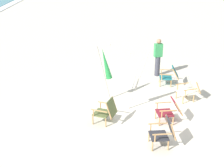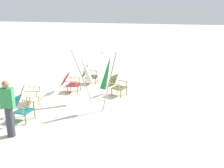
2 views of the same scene
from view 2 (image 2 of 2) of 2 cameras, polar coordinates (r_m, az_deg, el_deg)
ground_plane at (r=11.03m, az=-8.28°, el=-2.04°), size 80.00×80.00×0.00m
beach_chair_front_left at (r=8.88m, az=-19.49°, el=-4.76°), size 0.66×0.82×0.78m
beach_chair_back_left at (r=11.15m, az=-9.17°, el=0.41°), size 0.66×0.83×0.78m
beach_chair_front_right at (r=10.65m, az=0.93°, el=-0.11°), size 0.77×0.83×0.82m
beach_chair_back_right at (r=10.22m, az=-17.59°, el=-1.72°), size 0.78×0.88×0.80m
beach_chair_mid_center at (r=12.21m, az=-5.15°, el=2.08°), size 0.64×0.72×0.82m
umbrella_furled_white at (r=9.67m, az=-5.94°, el=3.48°), size 0.42×0.77×2.02m
umbrella_furled_green at (r=8.78m, az=-1.11°, el=2.42°), size 0.40×0.59×2.08m
person_near_chairs at (r=7.74m, az=-21.62°, el=-4.93°), size 0.27×0.38×1.63m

